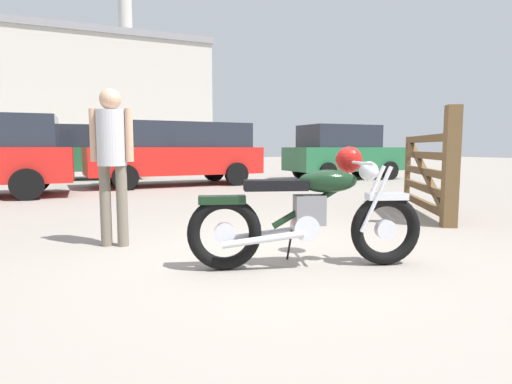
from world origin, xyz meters
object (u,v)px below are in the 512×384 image
Objects in this scene: vintage_motorcycle at (312,211)px; bystander at (112,151)px; pale_sedan_back at (86,152)px; timber_gate at (430,170)px; white_estate_far at (178,152)px; blue_hatchback_right at (343,152)px.

vintage_motorcycle is 2.22m from bystander.
vintage_motorcycle is at bearing 100.51° from pale_sedan_back.
white_estate_far is at bearing 48.19° from timber_gate.
white_estate_far is (2.46, 7.11, -0.08)m from bystander.
bystander is at bearing 152.10° from vintage_motorcycle.
timber_gate is at bearing -61.63° from bystander.
blue_hatchback_right reaches higher than timber_gate.
blue_hatchback_right is at bearing 70.71° from vintage_motorcycle.
blue_hatchback_right is at bearing 177.55° from white_estate_far.
timber_gate is at bearing 117.46° from pale_sedan_back.
timber_gate is 0.47× the size of white_estate_far.
white_estate_far is 1.19× the size of pale_sedan_back.
bystander is (-1.51, 1.54, 0.53)m from vintage_motorcycle.
pale_sedan_back reaches higher than timber_gate.
timber_gate is 7.32m from white_estate_far.
vintage_motorcycle is 8.71m from white_estate_far.
white_estate_far reaches higher than bystander.
vintage_motorcycle is at bearing -126.38° from blue_hatchback_right.
bystander reaches higher than vintage_motorcycle.
white_estate_far is at bearing -179.64° from blue_hatchback_right.
bystander is at bearing 122.38° from timber_gate.
bystander is at bearing -137.91° from blue_hatchback_right.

